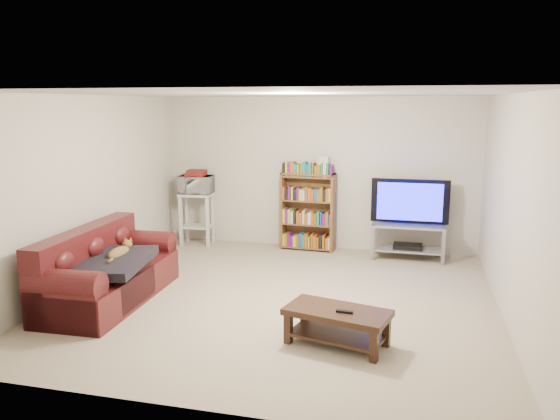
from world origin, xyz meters
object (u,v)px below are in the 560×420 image
(sofa, at_px, (104,275))
(coffee_table, at_px, (337,320))
(tv_stand, at_px, (408,235))
(bookshelf, at_px, (308,210))

(sofa, bearing_deg, coffee_table, -12.71)
(sofa, xyz_separation_m, tv_stand, (3.45, 2.67, 0.05))
(coffee_table, distance_m, tv_stand, 3.28)
(tv_stand, relative_size, bookshelf, 0.87)
(sofa, height_order, coffee_table, sofa)
(coffee_table, xyz_separation_m, tv_stand, (0.61, 3.22, 0.11))
(sofa, relative_size, bookshelf, 1.65)
(tv_stand, bearing_deg, bookshelf, 174.66)
(coffee_table, relative_size, tv_stand, 1.00)
(sofa, relative_size, coffee_table, 1.89)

